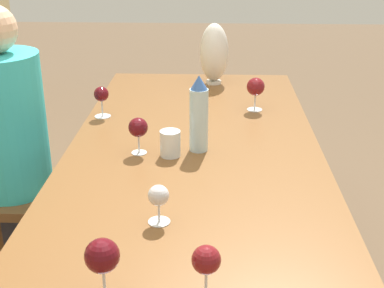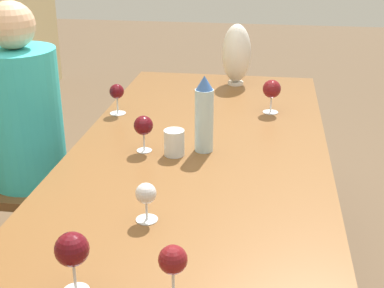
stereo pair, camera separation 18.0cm
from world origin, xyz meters
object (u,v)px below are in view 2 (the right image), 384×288
at_px(wine_glass_3, 272,90).
at_px(water_tumbler, 174,143).
at_px(vase, 236,54).
at_px(wine_glass_7, 173,262).
at_px(water_bottle, 204,115).
at_px(chair_far, 13,167).
at_px(wine_glass_0, 143,126).
at_px(wine_glass_2, 72,250).
at_px(wine_glass_5, 146,195).
at_px(person_far, 28,136).
at_px(wine_glass_4, 117,93).

bearing_deg(wine_glass_3, water_tumbler, 146.86).
height_order(vase, wine_glass_7, vase).
relative_size(water_bottle, chair_far, 0.29).
relative_size(wine_glass_0, wine_glass_7, 0.98).
xyz_separation_m(wine_glass_2, wine_glass_5, (0.34, -0.09, -0.03)).
relative_size(wine_glass_7, person_far, 0.11).
height_order(vase, person_far, person_far).
height_order(water_tumbler, chair_far, chair_far).
relative_size(wine_glass_3, person_far, 0.12).
height_order(water_bottle, vase, vase).
bearing_deg(water_tumbler, wine_glass_2, 173.93).
bearing_deg(water_bottle, wine_glass_0, 100.11).
distance_m(water_bottle, wine_glass_5, 0.54).
bearing_deg(wine_glass_4, wine_glass_0, -151.43).
bearing_deg(person_far, wine_glass_0, -111.82).
bearing_deg(person_far, wine_glass_7, -141.56).
relative_size(wine_glass_0, wine_glass_5, 1.18).
distance_m(wine_glass_0, wine_glass_4, 0.45).
distance_m(vase, wine_glass_4, 0.73).
bearing_deg(vase, wine_glass_2, 172.18).
height_order(chair_far, person_far, person_far).
xyz_separation_m(wine_glass_4, chair_far, (-0.16, 0.45, -0.32)).
distance_m(wine_glass_3, chair_far, 1.20).
bearing_deg(wine_glass_3, chair_far, 103.96).
height_order(wine_glass_2, wine_glass_7, wine_glass_2).
height_order(wine_glass_4, wine_glass_7, wine_glass_7).
xyz_separation_m(wine_glass_5, person_far, (0.72, 0.69, -0.15)).
bearing_deg(wine_glass_3, wine_glass_0, 137.75).
distance_m(wine_glass_7, chair_far, 1.43).
xyz_separation_m(water_tumbler, wine_glass_7, (-0.80, -0.14, 0.05)).
distance_m(vase, wine_glass_2, 1.78).
distance_m(vase, chair_far, 1.23).
bearing_deg(water_bottle, wine_glass_2, 167.75).
xyz_separation_m(wine_glass_2, chair_far, (1.06, 0.69, -0.33)).
bearing_deg(wine_glass_7, wine_glass_2, 91.66).
distance_m(wine_glass_3, wine_glass_5, 1.05).
bearing_deg(person_far, wine_glass_2, -150.25).
bearing_deg(wine_glass_7, wine_glass_4, 21.37).
distance_m(water_tumbler, wine_glass_7, 0.82).
distance_m(wine_glass_4, wine_glass_5, 0.94).
distance_m(chair_far, person_far, 0.18).
height_order(water_tumbler, person_far, person_far).
bearing_deg(vase, wine_glass_4, 138.01).
xyz_separation_m(water_bottle, person_far, (0.19, 0.79, -0.21)).
bearing_deg(wine_glass_2, wine_glass_5, -14.91).
distance_m(wine_glass_4, wine_glass_7, 1.30).
distance_m(wine_glass_2, wine_glass_5, 0.35).
bearing_deg(wine_glass_0, wine_glass_7, -162.34).
xyz_separation_m(wine_glass_0, wine_glass_3, (0.51, -0.46, 0.01)).
relative_size(water_bottle, wine_glass_7, 2.05).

